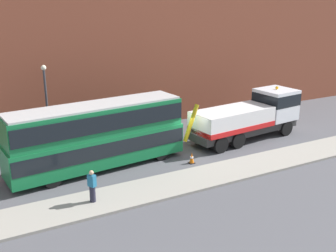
# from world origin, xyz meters

# --- Properties ---
(ground_plane) EXTENTS (120.00, 120.00, 0.00)m
(ground_plane) POSITION_xyz_m (0.00, 0.00, 0.00)
(ground_plane) COLOR #4C4C51
(near_kerb) EXTENTS (60.00, 2.80, 0.15)m
(near_kerb) POSITION_xyz_m (0.00, -4.20, 0.07)
(near_kerb) COLOR gray
(near_kerb) RESTS_ON ground_plane
(building_facade) EXTENTS (60.00, 1.50, 16.00)m
(building_facade) POSITION_xyz_m (0.00, 7.55, 8.07)
(building_facade) COLOR brown
(building_facade) RESTS_ON ground_plane
(recovery_tow_truck) EXTENTS (10.23, 3.51, 3.67)m
(recovery_tow_truck) POSITION_xyz_m (5.64, 0.24, 1.76)
(recovery_tow_truck) COLOR #2D2D2D
(recovery_tow_truck) RESTS_ON ground_plane
(double_decker_bus) EXTENTS (11.19, 3.62, 4.06)m
(double_decker_bus) POSITION_xyz_m (-6.15, 0.19, 2.23)
(double_decker_bus) COLOR #146B38
(double_decker_bus) RESTS_ON ground_plane
(pedestrian_onlooker) EXTENTS (0.42, 0.48, 1.71)m
(pedestrian_onlooker) POSITION_xyz_m (-7.98, -4.14, 0.99)
(pedestrian_onlooker) COLOR #232333
(pedestrian_onlooker) RESTS_ON near_kerb
(traffic_cone_near_bus) EXTENTS (0.36, 0.36, 0.72)m
(traffic_cone_near_bus) POSITION_xyz_m (-0.72, -1.91, 0.34)
(traffic_cone_near_bus) COLOR orange
(traffic_cone_near_bus) RESTS_ON ground_plane
(street_lamp) EXTENTS (0.36, 0.36, 5.83)m
(street_lamp) POSITION_xyz_m (-7.98, 5.36, 3.47)
(street_lamp) COLOR #38383D
(street_lamp) RESTS_ON ground_plane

